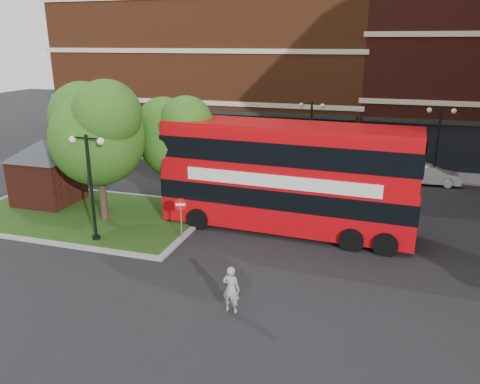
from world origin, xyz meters
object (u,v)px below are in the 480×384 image
(car_silver, at_px, (263,156))
(bus, at_px, (287,170))
(woman, at_px, (231,289))
(car_white, at_px, (429,175))

(car_silver, bearing_deg, bus, -156.50)
(bus, height_order, woman, bus)
(woman, bearing_deg, bus, -87.06)
(bus, xyz_separation_m, car_silver, (-4.16, 11.76, -2.31))
(woman, xyz_separation_m, car_silver, (-3.93, 19.50, -0.15))
(car_silver, distance_m, car_white, 11.53)
(bus, height_order, car_silver, bus)
(car_silver, height_order, car_white, car_silver)
(woman, height_order, car_silver, woman)
(bus, bearing_deg, woman, -88.93)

